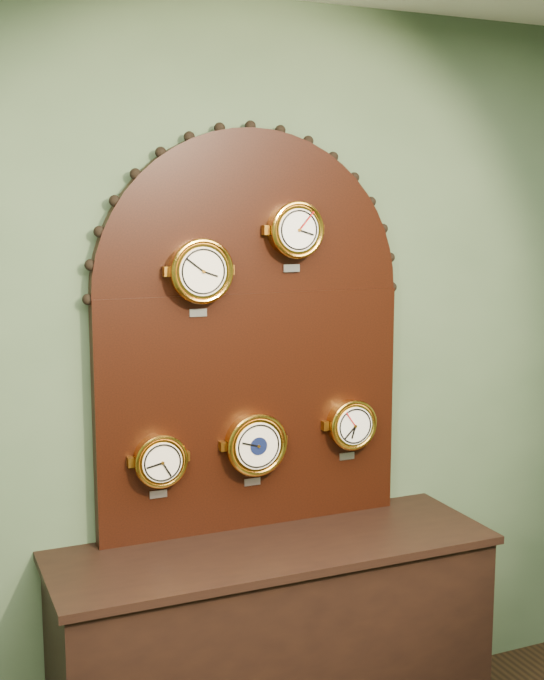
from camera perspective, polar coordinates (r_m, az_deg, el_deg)
name	(u,v)px	position (r m, az deg, el deg)	size (l,w,h in m)	color
wall_back	(246,377)	(3.32, -1.70, -2.48)	(4.00, 4.00, 0.00)	#445A3D
shop_counter	(274,654)	(3.42, 0.14, -19.99)	(1.60, 0.50, 0.80)	black
display_board	(251,320)	(3.23, -1.39, 1.30)	(1.26, 0.06, 1.53)	black
roman_clock	(200,271)	(3.08, -4.74, 4.55)	(0.23, 0.08, 0.28)	gold
arabic_clock	(295,230)	(3.21, 1.54, 7.26)	(0.21, 0.08, 0.26)	gold
hygrometer	(160,460)	(3.15, -7.40, -7.88)	(0.20, 0.08, 0.25)	gold
barometer	(255,444)	(3.26, -1.10, -6.88)	(0.24, 0.08, 0.29)	gold
tide_clock	(351,424)	(3.42, 5.24, -5.55)	(0.20, 0.08, 0.25)	gold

